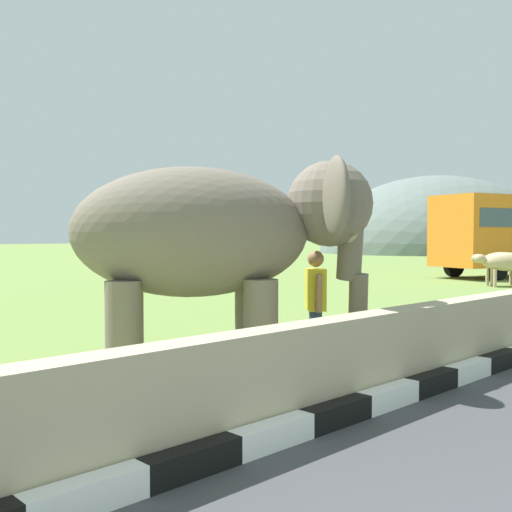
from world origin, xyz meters
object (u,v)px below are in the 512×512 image
Objects in this scene: cow_mid at (500,262)px; cow_near at (507,263)px; person_handler at (316,303)px; elephant at (219,235)px.

cow_near is at bearing -132.25° from cow_mid.
person_handler is 15.74m from cow_mid.
person_handler is (1.30, -0.56, -0.94)m from elephant.
person_handler is at bearing -23.35° from elephant.
person_handler reaches higher than cow_mid.
person_handler is 0.91× the size of cow_near.
cow_mid is at bearing 12.31° from elephant.
person_handler is at bearing -165.72° from cow_near.
elephant is 16.90m from cow_mid.
cow_near is (16.14, 3.22, -1.00)m from elephant.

